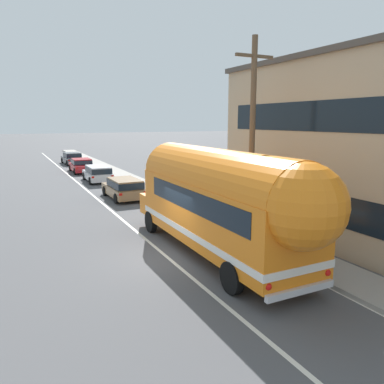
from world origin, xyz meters
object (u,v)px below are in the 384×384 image
at_px(car_lead, 124,187).
at_px(car_second, 98,173).
at_px(car_fourth, 72,158).
at_px(utility_pole, 252,138).
at_px(painted_bus, 222,199).
at_px(car_third, 81,165).

distance_m(car_lead, car_second, 7.85).
bearing_deg(car_fourth, utility_pole, -86.08).
height_order(utility_pole, painted_bus, utility_pole).
bearing_deg(car_fourth, painted_bus, -90.20).
distance_m(car_second, car_third, 6.84).
xyz_separation_m(utility_pole, painted_bus, (-2.40, -1.64, -2.12)).
bearing_deg(car_second, car_fourth, 89.13).
bearing_deg(painted_bus, car_fourth, 89.80).
height_order(painted_bus, car_third, painted_bus).
bearing_deg(car_third, painted_bus, -89.54).
xyz_separation_m(utility_pole, car_lead, (-2.51, 10.77, -3.64)).
relative_size(car_lead, car_third, 0.92).
xyz_separation_m(car_third, car_fourth, (0.34, 7.88, -0.00)).
distance_m(utility_pole, car_lead, 11.64).
bearing_deg(car_lead, utility_pole, -76.86).
xyz_separation_m(painted_bus, car_third, (-0.22, 27.09, -1.56)).
relative_size(utility_pole, car_third, 1.79).
bearing_deg(utility_pole, car_second, 97.66).
xyz_separation_m(utility_pole, car_fourth, (-2.28, 33.33, -3.68)).
bearing_deg(car_second, car_lead, -90.07).
height_order(car_third, car_fourth, same).
bearing_deg(painted_bus, utility_pole, 34.26).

